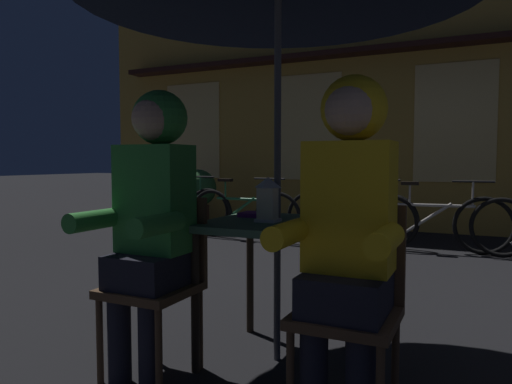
{
  "coord_description": "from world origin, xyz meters",
  "views": [
    {
      "loc": [
        0.95,
        -2.27,
        1.05
      ],
      "look_at": [
        0.0,
        -0.26,
        0.91
      ],
      "focal_mm": 33.24,
      "sensor_mm": 36.0,
      "label": 1
    }
  ],
  "objects_px": {
    "chair_left": "(160,274)",
    "person_left_hooded": "(152,204)",
    "bicycle_second": "(243,214)",
    "lantern": "(268,198)",
    "potted_plant": "(198,193)",
    "chair_right": "(350,298)",
    "person_right_hooded": "(348,213)",
    "bicycle_nearest": "(177,208)",
    "cafe_table": "(277,240)",
    "bicycle_fourth": "(435,222)",
    "bicycle_third": "(349,217)",
    "book": "(258,215)"
  },
  "relations": [
    {
      "from": "chair_left",
      "to": "person_left_hooded",
      "type": "bearing_deg",
      "value": -90.0
    },
    {
      "from": "person_left_hooded",
      "to": "bicycle_second",
      "type": "height_order",
      "value": "person_left_hooded"
    },
    {
      "from": "bicycle_second",
      "to": "lantern",
      "type": "bearing_deg",
      "value": -61.33
    },
    {
      "from": "chair_left",
      "to": "potted_plant",
      "type": "distance_m",
      "value": 5.34
    },
    {
      "from": "lantern",
      "to": "chair_right",
      "type": "distance_m",
      "value": 0.71
    },
    {
      "from": "person_right_hooded",
      "to": "bicycle_nearest",
      "type": "xyz_separation_m",
      "value": [
        -3.6,
        4.02,
        -0.5
      ]
    },
    {
      "from": "cafe_table",
      "to": "bicycle_fourth",
      "type": "height_order",
      "value": "bicycle_fourth"
    },
    {
      "from": "person_left_hooded",
      "to": "bicycle_third",
      "type": "distance_m",
      "value": 4.04
    },
    {
      "from": "person_right_hooded",
      "to": "bicycle_fourth",
      "type": "relative_size",
      "value": 0.84
    },
    {
      "from": "bicycle_fourth",
      "to": "potted_plant",
      "type": "xyz_separation_m",
      "value": [
        -3.66,
        0.73,
        0.2
      ]
    },
    {
      "from": "chair_right",
      "to": "bicycle_nearest",
      "type": "height_order",
      "value": "chair_right"
    },
    {
      "from": "bicycle_third",
      "to": "chair_right",
      "type": "bearing_deg",
      "value": -75.87
    },
    {
      "from": "cafe_table",
      "to": "bicycle_nearest",
      "type": "distance_m",
      "value": 4.77
    },
    {
      "from": "cafe_table",
      "to": "chair_right",
      "type": "distance_m",
      "value": 0.62
    },
    {
      "from": "person_right_hooded",
      "to": "bicycle_second",
      "type": "bearing_deg",
      "value": 122.09
    },
    {
      "from": "book",
      "to": "bicycle_second",
      "type": "bearing_deg",
      "value": 116.01
    },
    {
      "from": "chair_left",
      "to": "chair_right",
      "type": "distance_m",
      "value": 0.96
    },
    {
      "from": "chair_left",
      "to": "bicycle_third",
      "type": "height_order",
      "value": "chair_left"
    },
    {
      "from": "chair_right",
      "to": "person_right_hooded",
      "type": "distance_m",
      "value": 0.36
    },
    {
      "from": "person_left_hooded",
      "to": "bicycle_nearest",
      "type": "height_order",
      "value": "person_left_hooded"
    },
    {
      "from": "chair_right",
      "to": "person_left_hooded",
      "type": "height_order",
      "value": "person_left_hooded"
    },
    {
      "from": "person_left_hooded",
      "to": "potted_plant",
      "type": "bearing_deg",
      "value": 119.9
    },
    {
      "from": "bicycle_nearest",
      "to": "book",
      "type": "bearing_deg",
      "value": -49.57
    },
    {
      "from": "bicycle_third",
      "to": "bicycle_nearest",
      "type": "bearing_deg",
      "value": 179.72
    },
    {
      "from": "person_left_hooded",
      "to": "chair_right",
      "type": "bearing_deg",
      "value": 3.39
    },
    {
      "from": "bicycle_second",
      "to": "bicycle_fourth",
      "type": "height_order",
      "value": "same"
    },
    {
      "from": "bicycle_nearest",
      "to": "bicycle_third",
      "type": "bearing_deg",
      "value": -0.28
    },
    {
      "from": "person_right_hooded",
      "to": "potted_plant",
      "type": "relative_size",
      "value": 1.52
    },
    {
      "from": "bicycle_second",
      "to": "cafe_table",
      "type": "bearing_deg",
      "value": -60.57
    },
    {
      "from": "cafe_table",
      "to": "bicycle_nearest",
      "type": "bearing_deg",
      "value": 130.96
    },
    {
      "from": "person_left_hooded",
      "to": "bicycle_fourth",
      "type": "height_order",
      "value": "person_left_hooded"
    },
    {
      "from": "lantern",
      "to": "bicycle_nearest",
      "type": "distance_m",
      "value": 4.8
    },
    {
      "from": "person_right_hooded",
      "to": "chair_left",
      "type": "bearing_deg",
      "value": 176.61
    },
    {
      "from": "bicycle_second",
      "to": "chair_left",
      "type": "bearing_deg",
      "value": -69.17
    },
    {
      "from": "chair_left",
      "to": "bicycle_fourth",
      "type": "distance_m",
      "value": 4.01
    },
    {
      "from": "bicycle_third",
      "to": "bicycle_fourth",
      "type": "relative_size",
      "value": 1.0
    },
    {
      "from": "bicycle_nearest",
      "to": "chair_right",
      "type": "bearing_deg",
      "value": -47.75
    },
    {
      "from": "chair_left",
      "to": "potted_plant",
      "type": "bearing_deg",
      "value": 120.2
    },
    {
      "from": "bicycle_second",
      "to": "potted_plant",
      "type": "height_order",
      "value": "potted_plant"
    },
    {
      "from": "bicycle_nearest",
      "to": "book",
      "type": "xyz_separation_m",
      "value": [
        2.95,
        -3.46,
        0.41
      ]
    },
    {
      "from": "bicycle_fourth",
      "to": "book",
      "type": "height_order",
      "value": "bicycle_fourth"
    },
    {
      "from": "lantern",
      "to": "person_left_hooded",
      "type": "distance_m",
      "value": 0.59
    },
    {
      "from": "bicycle_second",
      "to": "bicycle_fourth",
      "type": "distance_m",
      "value": 2.41
    },
    {
      "from": "bicycle_fourth",
      "to": "bicycle_nearest",
      "type": "bearing_deg",
      "value": 178.71
    },
    {
      "from": "chair_right",
      "to": "bicycle_second",
      "type": "xyz_separation_m",
      "value": [
        -2.39,
        3.75,
        -0.14
      ]
    },
    {
      "from": "chair_right",
      "to": "bicycle_third",
      "type": "xyz_separation_m",
      "value": [
        -1.0,
        3.95,
        -0.14
      ]
    },
    {
      "from": "bicycle_second",
      "to": "bicycle_third",
      "type": "distance_m",
      "value": 1.41
    },
    {
      "from": "cafe_table",
      "to": "potted_plant",
      "type": "xyz_separation_m",
      "value": [
        -3.16,
        4.24,
        -0.09
      ]
    },
    {
      "from": "chair_left",
      "to": "bicycle_second",
      "type": "bearing_deg",
      "value": 110.83
    },
    {
      "from": "person_right_hooded",
      "to": "bicycle_third",
      "type": "bearing_deg",
      "value": 103.94
    }
  ]
}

